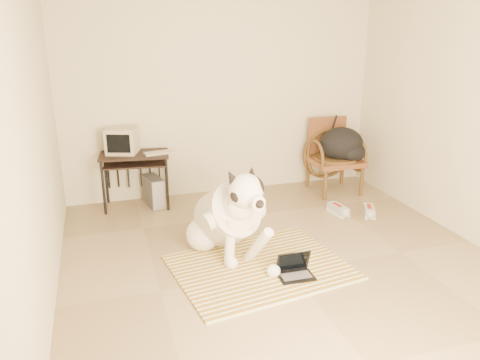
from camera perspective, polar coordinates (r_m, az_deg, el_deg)
name	(u,v)px	position (r m, az deg, el deg)	size (l,w,h in m)	color
floor	(290,270)	(4.34, 6.08, -10.88)	(4.50, 4.50, 0.00)	#8F7A57
wall_back	(223,88)	(5.96, -2.11, 11.09)	(4.50, 4.50, 0.00)	beige
wall_left	(30,141)	(3.57, -24.18, 4.33)	(4.50, 4.50, 0.00)	beige
rug	(260,267)	(4.35, 2.49, -10.58)	(1.67, 1.37, 0.02)	#AE690D
dog	(228,217)	(4.44, -1.53, -4.52)	(0.70, 1.29, 0.99)	white
laptop	(295,270)	(4.21, 6.68, -10.83)	(0.31, 0.23, 0.21)	black
computer_desk	(135,161)	(5.67, -12.72, 2.22)	(0.85, 0.54, 0.67)	black
crt_monitor	(122,140)	(5.69, -14.17, 4.71)	(0.42, 0.41, 0.30)	tan
desk_keyboard	(160,153)	(5.59, -9.74, 3.30)	(0.36, 0.13, 0.02)	tan
pc_tower	(154,191)	(5.79, -10.48, -1.37)	(0.24, 0.41, 0.36)	#4D4D50
rattan_chair	(333,156)	(6.26, 11.33, 2.92)	(0.63, 0.61, 0.94)	brown
backpack	(343,145)	(6.17, 12.46, 4.14)	(0.58, 0.51, 0.43)	black
sneaker_left	(338,210)	(5.62, 11.87, -3.57)	(0.16, 0.31, 0.11)	silver
sneaker_right	(369,211)	(5.66, 15.46, -3.69)	(0.23, 0.31, 0.10)	silver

